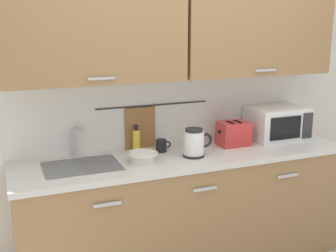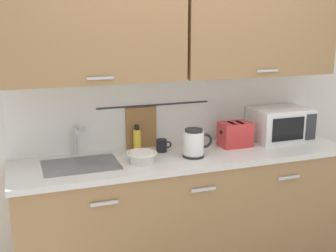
# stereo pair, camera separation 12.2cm
# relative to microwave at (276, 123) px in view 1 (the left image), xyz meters

# --- Properties ---
(counter_unit) EXTENTS (2.53, 0.64, 0.90)m
(counter_unit) POSITION_rel_microwave_xyz_m (-0.88, -0.11, -0.58)
(counter_unit) COLOR #997047
(counter_unit) RESTS_ON ground
(back_wall_assembly) EXTENTS (3.70, 0.41, 2.50)m
(back_wall_assembly) POSITION_rel_microwave_xyz_m (-0.87, 0.12, 0.49)
(back_wall_assembly) COLOR silver
(back_wall_assembly) RESTS_ON ground
(sink_faucet) EXTENTS (0.09, 0.17, 0.22)m
(sink_faucet) POSITION_rel_microwave_xyz_m (-1.64, 0.12, 0.01)
(sink_faucet) COLOR #B2B5BA
(sink_faucet) RESTS_ON counter_unit
(microwave) EXTENTS (0.46, 0.35, 0.27)m
(microwave) POSITION_rel_microwave_xyz_m (0.00, 0.00, 0.00)
(microwave) COLOR white
(microwave) RESTS_ON counter_unit
(electric_kettle) EXTENTS (0.23, 0.16, 0.21)m
(electric_kettle) POSITION_rel_microwave_xyz_m (-0.84, -0.18, -0.03)
(electric_kettle) COLOR black
(electric_kettle) RESTS_ON counter_unit
(dish_soap_bottle) EXTENTS (0.06, 0.06, 0.20)m
(dish_soap_bottle) POSITION_rel_microwave_xyz_m (-1.18, 0.12, -0.05)
(dish_soap_bottle) COLOR yellow
(dish_soap_bottle) RESTS_ON counter_unit
(mug_near_sink) EXTENTS (0.12, 0.08, 0.09)m
(mug_near_sink) POSITION_rel_microwave_xyz_m (-1.02, 0.02, -0.09)
(mug_near_sink) COLOR black
(mug_near_sink) RESTS_ON counter_unit
(mixing_bowl) EXTENTS (0.21, 0.21, 0.08)m
(mixing_bowl) POSITION_rel_microwave_xyz_m (-1.24, -0.18, -0.09)
(mixing_bowl) COLOR silver
(mixing_bowl) RESTS_ON counter_unit
(toaster) EXTENTS (0.26, 0.17, 0.19)m
(toaster) POSITION_rel_microwave_xyz_m (-0.43, -0.04, -0.04)
(toaster) COLOR red
(toaster) RESTS_ON counter_unit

